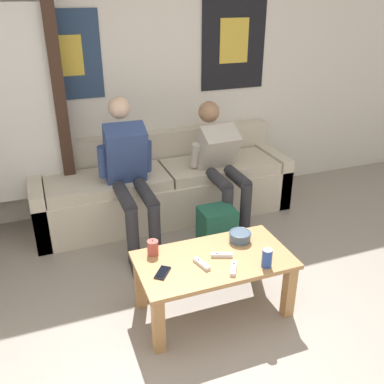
{
  "coord_description": "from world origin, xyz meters",
  "views": [
    {
      "loc": [
        -1.07,
        -1.45,
        2.03
      ],
      "look_at": [
        -0.05,
        1.27,
        0.66
      ],
      "focal_mm": 40.0,
      "sensor_mm": 36.0,
      "label": 1
    }
  ],
  "objects": [
    {
      "name": "ground_plane",
      "position": [
        0.0,
        0.0,
        0.0
      ],
      "size": [
        18.0,
        18.0,
        0.0
      ],
      "primitive_type": "plane",
      "color": "gray"
    },
    {
      "name": "wall_back",
      "position": [
        0.0,
        2.56,
        1.28
      ],
      "size": [
        10.0,
        0.07,
        2.55
      ],
      "color": "silver",
      "rests_on": "ground_plane"
    },
    {
      "name": "door_frame",
      "position": [
        -1.3,
        2.35,
        1.2
      ],
      "size": [
        1.0,
        0.1,
        2.15
      ],
      "color": "#382319",
      "rests_on": "ground_plane"
    },
    {
      "name": "couch",
      "position": [
        0.01,
        2.2,
        0.28
      ],
      "size": [
        2.45,
        0.71,
        0.76
      ],
      "color": "beige",
      "rests_on": "ground_plane"
    },
    {
      "name": "coffee_table",
      "position": [
        -0.1,
        0.71,
        0.35
      ],
      "size": [
        1.02,
        0.56,
        0.43
      ],
      "color": "#B27F4C",
      "rests_on": "ground_plane"
    },
    {
      "name": "person_seated_adult",
      "position": [
        -0.4,
        1.84,
        0.66
      ],
      "size": [
        0.47,
        0.93,
        1.23
      ],
      "color": "#2D2D33",
      "rests_on": "ground_plane"
    },
    {
      "name": "person_seated_teen",
      "position": [
        0.46,
        1.89,
        0.61
      ],
      "size": [
        0.47,
        0.95,
        1.1
      ],
      "color": "#2D2D33",
      "rests_on": "ground_plane"
    },
    {
      "name": "backpack",
      "position": [
        0.23,
        1.39,
        0.19
      ],
      "size": [
        0.29,
        0.27,
        0.39
      ],
      "color": "#1E5642",
      "rests_on": "ground_plane"
    },
    {
      "name": "ceramic_bowl",
      "position": [
        0.15,
        0.84,
        0.47
      ],
      "size": [
        0.16,
        0.16,
        0.07
      ],
      "color": "#475B75",
      "rests_on": "coffee_table"
    },
    {
      "name": "pillar_candle",
      "position": [
        -0.47,
        0.9,
        0.48
      ],
      "size": [
        0.07,
        0.07,
        0.11
      ],
      "color": "#B24C42",
      "rests_on": "coffee_table"
    },
    {
      "name": "drink_can_blue",
      "position": [
        0.17,
        0.51,
        0.49
      ],
      "size": [
        0.07,
        0.07,
        0.12
      ],
      "color": "#28479E",
      "rests_on": "coffee_table"
    },
    {
      "name": "game_controller_near_left",
      "position": [
        -0.04,
        0.54,
        0.44
      ],
      "size": [
        0.1,
        0.14,
        0.03
      ],
      "color": "white",
      "rests_on": "coffee_table"
    },
    {
      "name": "game_controller_near_right",
      "position": [
        -0.21,
        0.66,
        0.44
      ],
      "size": [
        0.07,
        0.15,
        0.03
      ],
      "color": "white",
      "rests_on": "coffee_table"
    },
    {
      "name": "game_controller_far_center",
      "position": [
        -0.05,
        0.71,
        0.44
      ],
      "size": [
        0.15,
        0.08,
        0.03
      ],
      "color": "white",
      "rests_on": "coffee_table"
    },
    {
      "name": "cell_phone",
      "position": [
        -0.47,
        0.67,
        0.44
      ],
      "size": [
        0.14,
        0.15,
        0.01
      ],
      "color": "black",
      "rests_on": "coffee_table"
    }
  ]
}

